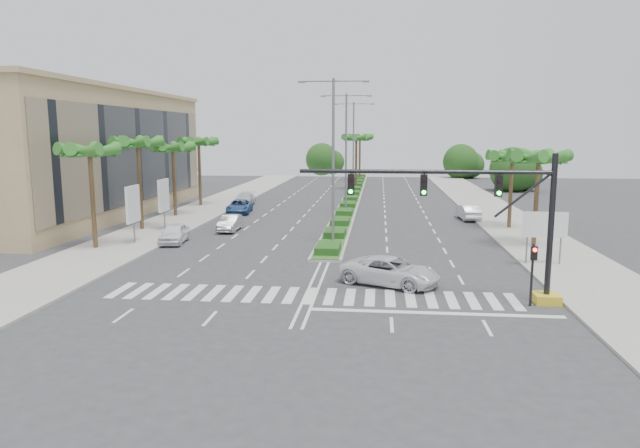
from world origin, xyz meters
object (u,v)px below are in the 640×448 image
(car_parked_b, at_px, (230,223))
(car_right, at_px, (468,212))
(car_crossing, at_px, (390,271))
(car_parked_d, at_px, (244,199))
(car_parked_c, at_px, (239,207))
(car_parked_a, at_px, (174,233))

(car_parked_b, relative_size, car_right, 0.93)
(car_parked_b, height_order, car_crossing, car_crossing)
(car_parked_d, bearing_deg, car_crossing, -66.28)
(car_parked_c, bearing_deg, car_right, -11.34)
(car_parked_c, height_order, car_crossing, car_crossing)
(car_parked_a, xyz_separation_m, car_crossing, (15.84, -10.28, 0.03))
(car_parked_c, relative_size, car_parked_d, 1.03)
(car_crossing, distance_m, car_right, 25.55)
(car_parked_d, bearing_deg, car_parked_a, -92.13)
(car_parked_a, height_order, car_right, car_parked_a)
(car_parked_b, xyz_separation_m, car_right, (20.83, 8.41, 0.05))
(car_parked_c, distance_m, car_parked_d, 6.29)
(car_right, bearing_deg, car_parked_a, 25.48)
(car_parked_c, distance_m, car_right, 22.75)
(car_parked_a, distance_m, car_crossing, 18.88)
(car_parked_a, xyz_separation_m, car_parked_c, (0.95, 16.20, -0.04))
(car_parked_b, bearing_deg, car_parked_a, -116.77)
(car_crossing, bearing_deg, car_parked_c, 53.31)
(car_parked_b, xyz_separation_m, car_parked_c, (-1.82, 10.55, 0.02))
(car_parked_a, distance_m, car_parked_d, 22.41)
(car_parked_b, xyz_separation_m, car_crossing, (13.07, -15.93, 0.08))
(car_parked_c, bearing_deg, car_parked_a, -99.32)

